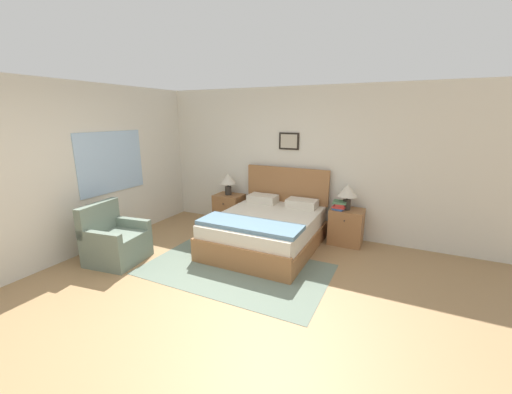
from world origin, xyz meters
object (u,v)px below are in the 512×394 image
(bed, at_px, (267,229))
(table_lamp_near_window, at_px, (228,180))
(nightstand_near_window, at_px, (229,209))
(table_lamp_by_door, at_px, (348,192))
(armchair, at_px, (115,242))
(nightstand_by_door, at_px, (346,226))

(bed, height_order, table_lamp_near_window, bed)
(nightstand_near_window, bearing_deg, table_lamp_by_door, -0.13)
(armchair, height_order, nightstand_by_door, armchair)
(armchair, relative_size, nightstand_by_door, 1.45)
(nightstand_by_door, height_order, table_lamp_near_window, table_lamp_near_window)
(table_lamp_by_door, bearing_deg, table_lamp_near_window, 180.00)
(armchair, distance_m, nightstand_near_window, 2.27)
(armchair, distance_m, table_lamp_near_window, 2.34)
(nightstand_near_window, xyz_separation_m, table_lamp_near_window, (-0.01, -0.01, 0.60))
(bed, bearing_deg, nightstand_near_window, 147.58)
(armchair, bearing_deg, table_lamp_by_door, 118.42)
(bed, bearing_deg, table_lamp_by_door, 32.64)
(nightstand_by_door, relative_size, table_lamp_near_window, 1.41)
(armchair, xyz_separation_m, table_lamp_near_window, (0.66, 2.16, 0.60))
(bed, bearing_deg, nightstand_by_door, 32.42)
(armchair, distance_m, table_lamp_by_door, 3.69)
(nightstand_near_window, bearing_deg, nightstand_by_door, 0.00)
(table_lamp_near_window, bearing_deg, bed, -32.05)
(bed, relative_size, nightstand_by_door, 3.18)
(nightstand_by_door, bearing_deg, armchair, -143.69)
(table_lamp_near_window, bearing_deg, nightstand_near_window, 32.34)
(nightstand_near_window, distance_m, table_lamp_near_window, 0.60)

